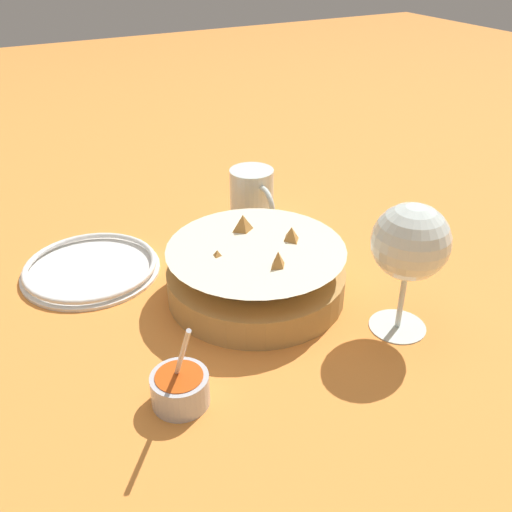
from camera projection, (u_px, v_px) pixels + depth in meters
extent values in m
plane|color=orange|center=(245.00, 317.00, 0.73)|extent=(4.00, 4.00, 0.00)
cylinder|color=#B2894C|center=(256.00, 282.00, 0.77)|extent=(0.24, 0.24, 0.04)
cone|color=beige|center=(256.00, 271.00, 0.76)|extent=(0.24, 0.24, 0.07)
cylinder|color=#3D842D|center=(256.00, 280.00, 0.77)|extent=(0.18, 0.18, 0.01)
pyramid|color=#B77A38|center=(278.00, 275.00, 0.71)|extent=(0.06, 0.07, 0.07)
pyramid|color=#B77A38|center=(291.00, 248.00, 0.77)|extent=(0.08, 0.06, 0.06)
pyramid|color=#B77A38|center=(243.00, 237.00, 0.79)|extent=(0.05, 0.07, 0.07)
pyramid|color=#B77A38|center=(218.00, 268.00, 0.73)|extent=(0.10, 0.09, 0.05)
cylinder|color=#B7B7BC|center=(180.00, 389.00, 0.60)|extent=(0.06, 0.06, 0.04)
cylinder|color=#CC4C14|center=(180.00, 385.00, 0.59)|extent=(0.05, 0.05, 0.02)
cylinder|color=#B7B7BC|center=(181.00, 359.00, 0.56)|extent=(0.06, 0.01, 0.11)
cylinder|color=silver|center=(397.00, 326.00, 0.71)|extent=(0.07, 0.07, 0.00)
cylinder|color=silver|center=(402.00, 299.00, 0.69)|extent=(0.01, 0.01, 0.08)
sphere|color=silver|center=(411.00, 242.00, 0.65)|extent=(0.09, 0.09, 0.09)
sphere|color=#DBD17A|center=(409.00, 250.00, 0.66)|extent=(0.06, 0.06, 0.06)
cylinder|color=silver|center=(252.00, 197.00, 0.93)|extent=(0.07, 0.07, 0.09)
cylinder|color=#935119|center=(252.00, 203.00, 0.94)|extent=(0.06, 0.06, 0.07)
torus|color=silver|center=(263.00, 205.00, 0.90)|extent=(0.07, 0.01, 0.07)
cylinder|color=white|center=(91.00, 269.00, 0.82)|extent=(0.20, 0.20, 0.01)
torus|color=white|center=(90.00, 266.00, 0.82)|extent=(0.19, 0.19, 0.01)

